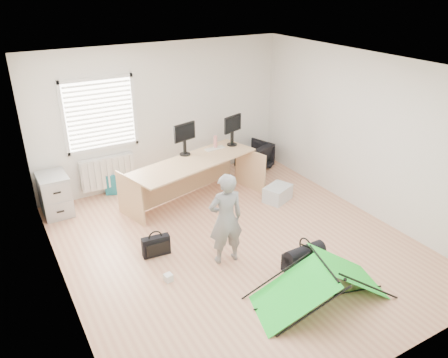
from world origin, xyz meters
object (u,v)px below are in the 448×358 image
monitor_left (185,143)px  storage_crate (278,193)px  office_chair (254,156)px  person (226,219)px  thermos (215,142)px  monitor_right (232,134)px  laptop_bag (156,246)px  duffel_bag (304,261)px  kite (321,281)px  filing_cabinet (55,194)px  desk (194,182)px

monitor_left → storage_crate: (1.37, -1.02, -0.90)m
office_chair → person: person is taller
thermos → monitor_left: bearing=-178.6°
monitor_left → monitor_right: monitor_left is taller
laptop_bag → duffel_bag: size_ratio=0.69×
storage_crate → laptop_bag: 2.64m
thermos → kite: (-0.40, -3.51, -0.67)m
monitor_right → laptop_bag: 2.84m
thermos → office_chair: 1.40m
kite → laptop_bag: 2.44m
filing_cabinet → laptop_bag: 2.29m
monitor_left → thermos: (0.64, 0.02, -0.10)m
duffel_bag → monitor_left: bearing=97.7°
office_chair → storage_crate: bearing=54.4°
monitor_left → laptop_bag: bearing=-143.3°
monitor_left → kite: monitor_left is taller
desk → monitor_left: bearing=76.2°
filing_cabinet → duffel_bag: 4.35m
monitor_right → laptop_bag: monitor_right is taller
monitor_right → office_chair: (0.81, 0.42, -0.75)m
thermos → filing_cabinet: bearing=170.4°
laptop_bag → storage_crate: bearing=16.9°
desk → office_chair: desk is taller
duffel_bag → laptop_bag: bearing=139.8°
monitor_right → office_chair: 1.18m
kite → duffel_bag: kite is taller
thermos → storage_crate: thermos is taller
office_chair → storage_crate: 1.52m
desk → office_chair: 1.95m
thermos → duffel_bag: (-0.17, -2.90, -0.82)m
desk → thermos: size_ratio=9.98×
desk → monitor_right: bearing=3.8°
monitor_left → kite: 3.58m
monitor_left → office_chair: size_ratio=0.73×
office_chair → duffel_bag: size_ratio=1.06×
office_chair → storage_crate: office_chair is taller
monitor_right → office_chair: size_ratio=0.71×
filing_cabinet → monitor_left: monitor_left is taller
person → duffel_bag: 1.26m
desk → person: size_ratio=1.75×
storage_crate → duffel_bag: bearing=-115.8°
thermos → office_chair: size_ratio=0.38×
storage_crate → laptop_bag: laptop_bag is taller
filing_cabinet → thermos: bearing=-10.5°
filing_cabinet → person: (1.85, -2.66, 0.33)m
monitor_left → duffel_bag: size_ratio=0.77×
monitor_right → desk: bearing=179.1°
monitor_right → kite: bearing=-122.0°
desk → storage_crate: desk is taller
person → laptop_bag: (-0.83, 0.63, -0.54)m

